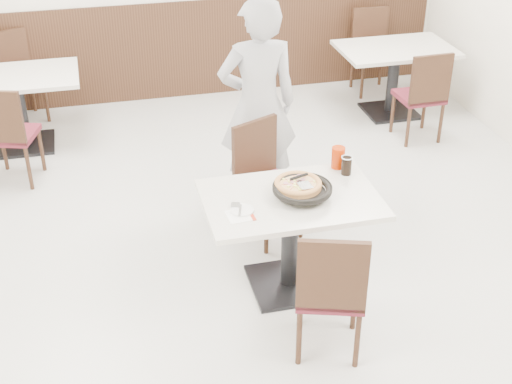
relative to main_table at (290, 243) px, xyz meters
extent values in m
plane|color=#A8A8A4|center=(-0.17, 0.27, -0.38)|extent=(7.00, 7.00, 0.00)
cube|color=black|center=(-0.17, 3.75, 0.18)|extent=(5.90, 0.03, 1.10)
cylinder|color=black|center=(0.04, -0.01, 0.39)|extent=(0.12, 0.12, 0.04)
cylinder|color=black|center=(0.07, -0.02, 0.42)|extent=(0.35, 0.35, 0.01)
cylinder|color=tan|center=(0.06, 0.04, 0.44)|extent=(0.35, 0.35, 0.02)
cube|color=silver|center=(0.09, -0.02, 0.47)|extent=(0.09, 0.11, 0.00)
cube|color=white|center=(-0.39, -0.15, 0.38)|extent=(0.18, 0.18, 0.00)
cylinder|color=white|center=(-0.37, -0.10, 0.38)|extent=(0.17, 0.17, 0.01)
cube|color=silver|center=(-0.38, -0.11, 0.39)|extent=(0.06, 0.15, 0.00)
cylinder|color=black|center=(0.48, 0.22, 0.44)|extent=(0.08, 0.08, 0.13)
cylinder|color=#A92501|center=(0.45, 0.33, 0.45)|extent=(0.11, 0.11, 0.16)
imported|color=#9E9EA3|center=(0.07, 1.23, 0.53)|extent=(0.67, 0.44, 1.81)
camera|label=1|loc=(-1.23, -4.00, 2.86)|focal=50.00mm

